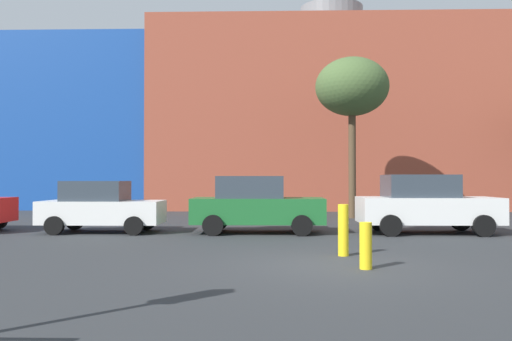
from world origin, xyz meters
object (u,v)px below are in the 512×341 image
parked_car_1 (101,207)px  parked_car_2 (256,205)px  bollard_yellow_0 (366,246)px  bare_tree_0 (352,88)px  parked_car_3 (425,204)px  bollard_yellow_1 (343,230)px

parked_car_1 → parked_car_2: parked_car_2 is taller
parked_car_1 → parked_car_2: (5.08, 0.00, 0.08)m
bollard_yellow_0 → bare_tree_0: bearing=82.1°
bare_tree_0 → bollard_yellow_0: bearing=-97.9°
parked_car_1 → bollard_yellow_0: size_ratio=4.28×
parked_car_1 → bollard_yellow_0: parked_car_1 is taller
parked_car_3 → bare_tree_0: (-1.33, 6.37, 4.87)m
parked_car_1 → bollard_yellow_1: parked_car_1 is taller
bollard_yellow_1 → parked_car_1: bearing=145.3°
parked_car_3 → bollard_yellow_1: parked_car_3 is taller
parked_car_3 → bollard_yellow_0: parked_car_3 is taller
parked_car_1 → parked_car_3: parked_car_3 is taller
parked_car_1 → bare_tree_0: bearing=34.7°
parked_car_1 → parked_car_3: (10.53, 0.00, 0.10)m
parked_car_2 → bollard_yellow_0: 7.11m
bollard_yellow_0 → bollard_yellow_1: (-0.19, 1.72, 0.13)m
bollard_yellow_1 → parked_car_3: bearing=56.2°
parked_car_3 → bare_tree_0: size_ratio=0.61×
bollard_yellow_0 → parked_car_1: bearing=137.8°
parked_car_1 → bare_tree_0: size_ratio=0.54×
parked_car_2 → bollard_yellow_1: bearing=-66.9°
parked_car_2 → parked_car_3: parked_car_3 is taller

